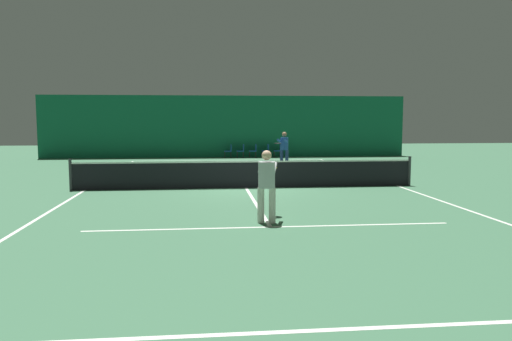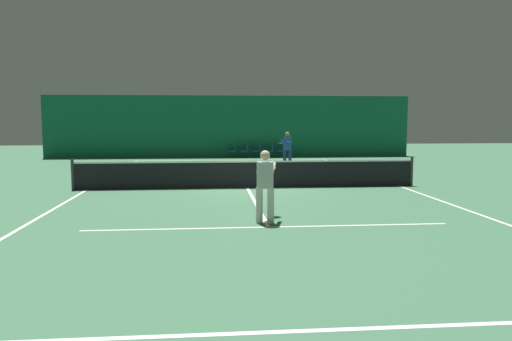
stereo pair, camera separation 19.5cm
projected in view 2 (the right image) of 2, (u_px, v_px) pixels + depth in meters
ground_plane at (247, 188)px, 17.50m from camera, size 60.00×60.00×0.00m
backdrop_curtain at (231, 127)px, 31.44m from camera, size 23.00×0.12×3.87m
court_line_baseline_far at (232, 160)px, 29.29m from camera, size 11.00×0.10×0.00m
court_line_baseline_near at (324, 330)px, 5.71m from camera, size 11.00×0.10×0.00m
court_line_service_far at (237, 170)px, 23.84m from camera, size 8.25×0.10×0.00m
court_line_service_near at (269, 227)px, 11.16m from camera, size 8.25×0.10×0.00m
court_line_sideline_left at (87, 190)px, 17.00m from camera, size 0.10×23.80×0.00m
court_line_sideline_right at (399, 186)px, 18.00m from camera, size 0.10×23.80×0.00m
court_line_centre at (247, 188)px, 17.50m from camera, size 0.10×12.80×0.00m
tennis_net at (247, 173)px, 17.45m from camera, size 12.00×0.10×1.07m
player_near at (265, 181)px, 11.54m from camera, size 0.65×1.41×1.70m
player_far at (287, 147)px, 24.88m from camera, size 0.95×1.41×1.77m
courtside_chair_0 at (233, 150)px, 31.06m from camera, size 0.44×0.44×0.84m
courtside_chair_1 at (245, 150)px, 31.13m from camera, size 0.44×0.44×0.84m
courtside_chair_2 at (258, 150)px, 31.20m from camera, size 0.44×0.44×0.84m
courtside_chair_3 at (270, 150)px, 31.27m from camera, size 0.44×0.44×0.84m
courtside_chair_4 at (282, 150)px, 31.34m from camera, size 0.44×0.44×0.84m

